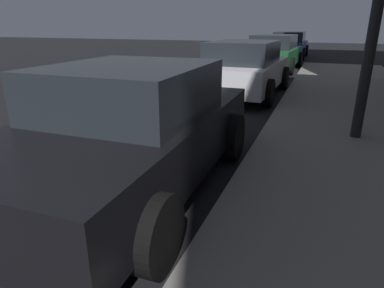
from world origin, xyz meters
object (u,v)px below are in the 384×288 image
at_px(car_green, 274,53).
at_px(car_blue, 289,45).
at_px(car_black, 130,129).
at_px(car_white, 244,68).

xyz_separation_m(car_green, car_blue, (0.00, 5.83, 0.00)).
bearing_deg(car_green, car_black, -89.99).
xyz_separation_m(car_white, car_green, (-0.00, 5.71, -0.01)).
bearing_deg(car_black, car_white, 90.01).
bearing_deg(car_white, car_green, 90.01).
relative_size(car_black, car_white, 0.99).
xyz_separation_m(car_black, car_white, (-0.00, 5.92, 0.02)).
bearing_deg(car_black, car_green, 90.01).
distance_m(car_green, car_blue, 5.83).
height_order(car_black, car_white, same).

